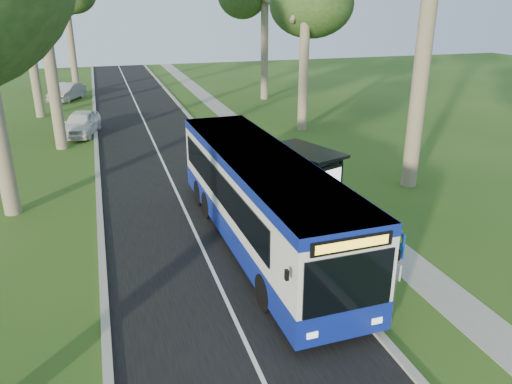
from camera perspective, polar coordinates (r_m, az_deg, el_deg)
The scene contains 12 objects.
ground at distance 17.30m, azimuth 7.05°, elevation -8.32°, with size 120.00×120.00×0.00m, color #2A4B17.
road at distance 25.28m, azimuth -9.64°, elevation 1.24°, with size 7.00×100.00×0.02m, color black.
kerb_east at distance 25.91m, azimuth -1.97°, elevation 2.14°, with size 0.25×100.00×0.12m, color #9E9B93.
kerb_west at distance 25.09m, azimuth -17.56°, elevation 0.50°, with size 0.25×100.00×0.12m, color #9E9B93.
centre_line at distance 25.27m, azimuth -9.64°, elevation 1.27°, with size 0.12×100.00×0.01m, color white.
footpath at distance 26.83m, azimuth 4.22°, elevation 2.65°, with size 1.50×100.00×0.02m, color gray.
bus at distance 17.83m, azimuth 0.50°, elevation -0.90°, with size 3.06×13.00×3.43m.
bus_stop_sign at distance 14.03m, azimuth 15.75°, elevation -8.30°, with size 0.11×0.40×2.83m.
bus_shelter at distance 20.31m, azimuth 6.52°, elevation 2.32°, with size 2.74×3.64×2.78m.
litter_bin at distance 21.97m, azimuth 3.49°, elevation -0.21°, with size 0.56×0.56×0.97m.
car_white at distance 35.61m, azimuth -19.37°, elevation 7.43°, with size 1.88×4.67×1.59m, color white.
car_silver at distance 48.87m, azimuth -20.81°, elevation 10.63°, with size 1.62×4.64×1.53m, color #9B9DA2.
Camera 1 is at (-6.48, -13.65, 8.42)m, focal length 35.00 mm.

